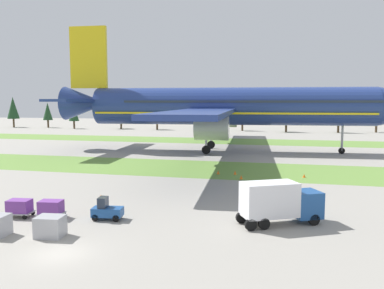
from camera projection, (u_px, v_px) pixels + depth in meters
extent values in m
plane|color=gray|center=(60.00, 254.00, 26.29)|extent=(400.00, 400.00, 0.00)
cube|color=olive|center=(187.00, 168.00, 60.50)|extent=(320.00, 15.56, 0.01)
cube|color=olive|center=(226.00, 141.00, 102.24)|extent=(320.00, 15.56, 0.01)
cylinder|color=navy|center=(231.00, 106.00, 79.49)|extent=(56.52, 11.87, 7.58)
sphere|color=navy|center=(377.00, 106.00, 75.27)|extent=(7.43, 7.43, 7.43)
cone|color=navy|center=(87.00, 103.00, 84.06)|extent=(10.10, 7.91, 7.20)
cube|color=yellow|center=(231.00, 113.00, 79.63)|extent=(55.16, 11.92, 0.36)
cube|color=#283342|center=(248.00, 102.00, 78.87)|extent=(49.70, 11.42, 0.44)
cube|color=navy|center=(222.00, 108.00, 102.30)|extent=(11.77, 38.20, 0.68)
cylinder|color=#A3A3A8|center=(226.00, 119.00, 96.82)|extent=(5.78, 4.58, 4.17)
cube|color=navy|center=(199.00, 113.00, 57.88)|extent=(11.77, 38.20, 0.68)
cylinder|color=#A3A3A8|center=(212.00, 127.00, 63.49)|extent=(5.78, 4.58, 4.17)
cube|color=navy|center=(105.00, 101.00, 92.86)|extent=(6.02, 14.03, 0.48)
cube|color=navy|center=(70.00, 101.00, 74.94)|extent=(6.02, 14.03, 0.48)
cube|color=yellow|center=(89.00, 57.00, 82.92)|extent=(8.04, 1.43, 12.88)
cylinder|color=#A3A3A8|center=(342.00, 132.00, 76.72)|extent=(0.44, 0.44, 7.54)
cylinder|color=black|center=(342.00, 151.00, 77.13)|extent=(1.23, 0.51, 1.20)
cylinder|color=#A3A3A8|center=(211.00, 128.00, 85.14)|extent=(0.44, 0.44, 7.29)
cylinder|color=black|center=(211.00, 145.00, 85.53)|extent=(1.74, 0.72, 1.70)
cylinder|color=#A3A3A8|center=(206.00, 131.00, 76.20)|extent=(0.44, 0.44, 7.29)
cylinder|color=black|center=(206.00, 150.00, 76.60)|extent=(1.74, 0.72, 1.70)
cube|color=#1E4C8E|center=(108.00, 212.00, 33.89)|extent=(2.75, 1.63, 0.77)
cube|color=#283342|center=(103.00, 202.00, 33.83)|extent=(0.84, 1.17, 0.90)
cylinder|color=black|center=(120.00, 215.00, 34.38)|extent=(0.62, 0.28, 0.60)
cylinder|color=black|center=(116.00, 218.00, 33.29)|extent=(0.62, 0.28, 0.60)
cylinder|color=black|center=(100.00, 214.00, 34.56)|extent=(0.62, 0.28, 0.60)
cylinder|color=black|center=(95.00, 218.00, 33.47)|extent=(0.62, 0.28, 0.60)
cube|color=#A3A3A8|center=(51.00, 213.00, 34.42)|extent=(2.38, 1.77, 0.10)
cube|color=#70388E|center=(51.00, 207.00, 34.35)|extent=(2.09, 1.56, 1.10)
cylinder|color=black|center=(64.00, 214.00, 35.04)|extent=(0.41, 0.17, 0.40)
cylinder|color=black|center=(57.00, 218.00, 33.68)|extent=(0.41, 0.17, 0.40)
cylinder|color=black|center=(46.00, 213.00, 35.21)|extent=(0.41, 0.17, 0.40)
cylinder|color=black|center=(38.00, 218.00, 33.84)|extent=(0.41, 0.17, 0.40)
cube|color=#A3A3A8|center=(20.00, 212.00, 34.70)|extent=(2.38, 1.77, 0.10)
cube|color=#70388E|center=(19.00, 206.00, 34.64)|extent=(2.09, 1.56, 1.10)
cylinder|color=black|center=(33.00, 213.00, 35.33)|extent=(0.41, 0.17, 0.40)
cylinder|color=black|center=(25.00, 217.00, 33.96)|extent=(0.41, 0.17, 0.40)
cylinder|color=black|center=(15.00, 212.00, 35.49)|extent=(0.41, 0.17, 0.40)
cylinder|color=black|center=(6.00, 217.00, 34.13)|extent=(0.41, 0.17, 0.40)
cube|color=#1E4C8E|center=(306.00, 204.00, 33.11)|extent=(3.01, 3.05, 2.20)
cube|color=#283342|center=(317.00, 198.00, 33.32)|extent=(1.02, 1.88, 0.97)
cube|color=silver|center=(269.00, 199.00, 32.23)|extent=(5.05, 4.11, 2.80)
cylinder|color=black|center=(302.00, 213.00, 34.24)|extent=(0.99, 0.71, 0.96)
cylinder|color=black|center=(314.00, 220.00, 32.32)|extent=(0.99, 0.71, 0.96)
cylinder|color=black|center=(254.00, 217.00, 33.16)|extent=(0.99, 0.71, 0.96)
cylinder|color=black|center=(264.00, 224.00, 31.23)|extent=(0.99, 0.71, 0.96)
cylinder|color=black|center=(241.00, 218.00, 32.88)|extent=(0.99, 0.71, 0.96)
cylinder|color=black|center=(251.00, 225.00, 30.96)|extent=(0.99, 0.71, 0.96)
cylinder|color=black|center=(101.00, 209.00, 35.63)|extent=(0.18, 0.18, 0.85)
cylinder|color=black|center=(101.00, 209.00, 35.85)|extent=(0.18, 0.18, 0.85)
cylinder|color=orange|center=(101.00, 201.00, 35.66)|extent=(0.36, 0.36, 0.62)
sphere|color=tan|center=(101.00, 196.00, 35.61)|extent=(0.24, 0.24, 0.24)
cylinder|color=orange|center=(101.00, 202.00, 35.44)|extent=(0.10, 0.10, 0.58)
cylinder|color=orange|center=(101.00, 201.00, 35.89)|extent=(0.10, 0.10, 0.58)
cube|color=#A3A3A8|center=(50.00, 226.00, 29.57)|extent=(2.17, 1.82, 1.58)
cone|color=orange|center=(218.00, 172.00, 55.30)|extent=(0.44, 0.44, 0.53)
cone|color=orange|center=(304.00, 176.00, 52.84)|extent=(0.44, 0.44, 0.50)
cone|color=orange|center=(235.00, 173.00, 54.99)|extent=(0.44, 0.44, 0.56)
cone|color=orange|center=(241.00, 177.00, 51.76)|extent=(0.44, 0.44, 0.53)
cylinder|color=#4C3823|center=(14.00, 123.00, 158.43)|extent=(0.70, 0.70, 3.46)
cone|color=#1E4223|center=(13.00, 108.00, 157.77)|extent=(4.69, 4.69, 8.70)
cylinder|color=#4C3823|center=(48.00, 124.00, 156.11)|extent=(0.70, 0.70, 3.01)
cone|color=#1E4223|center=(48.00, 111.00, 155.58)|extent=(3.76, 3.76, 6.87)
cylinder|color=#4C3823|center=(74.00, 125.00, 149.96)|extent=(0.70, 0.70, 2.94)
cone|color=#1E4223|center=(74.00, 113.00, 149.48)|extent=(3.91, 3.91, 6.05)
cylinder|color=#4C3823|center=(121.00, 125.00, 148.95)|extent=(0.70, 0.70, 2.64)
cone|color=#1E4223|center=(121.00, 115.00, 148.51)|extent=(5.99, 5.99, 5.37)
cylinder|color=#4C3823|center=(157.00, 126.00, 144.40)|extent=(0.70, 0.70, 2.96)
cone|color=#1E4223|center=(157.00, 113.00, 143.90)|extent=(5.33, 5.33, 6.43)
cylinder|color=#4C3823|center=(201.00, 125.00, 143.19)|extent=(0.70, 0.70, 3.69)
cone|color=#1E4223|center=(201.00, 113.00, 142.71)|extent=(4.73, 4.73, 5.26)
cylinder|color=#4C3823|center=(242.00, 126.00, 138.92)|extent=(0.70, 0.70, 3.13)
cone|color=#1E4223|center=(243.00, 111.00, 138.33)|extent=(4.37, 4.37, 7.69)
cylinder|color=#4C3823|center=(286.00, 128.00, 132.61)|extent=(0.70, 0.70, 2.54)
cone|color=#1E4223|center=(286.00, 113.00, 132.05)|extent=(5.46, 5.46, 7.85)
cylinder|color=#4C3823|center=(338.00, 129.00, 129.71)|extent=(0.70, 0.70, 2.55)
cone|color=#1E4223|center=(339.00, 113.00, 129.13)|extent=(4.66, 4.66, 8.19)
cylinder|color=#4C3823|center=(376.00, 128.00, 130.87)|extent=(0.70, 0.70, 3.02)
cone|color=#1E4223|center=(377.00, 113.00, 130.34)|extent=(3.97, 3.97, 6.76)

